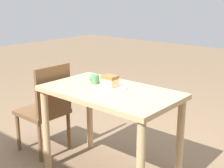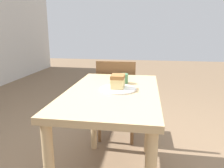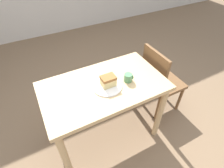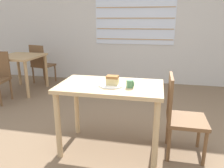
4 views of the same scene
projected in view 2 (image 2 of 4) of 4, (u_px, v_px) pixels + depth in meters
The scene contains 5 objects.
dining_table_near at pixel (113, 107), 1.57m from camera, with size 1.10×0.64×0.77m.
chair_near_window at pixel (117, 98), 2.33m from camera, with size 0.41×0.41×0.88m.
plate at pixel (118, 89), 1.55m from camera, with size 0.26×0.26×0.01m.
cake_slice at pixel (118, 81), 1.55m from camera, with size 0.12×0.09×0.09m.
coffee_mug at pixel (124, 78), 1.73m from camera, with size 0.08×0.07×0.08m.
Camera 2 is at (-1.61, -0.06, 1.19)m, focal length 35.00 mm.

